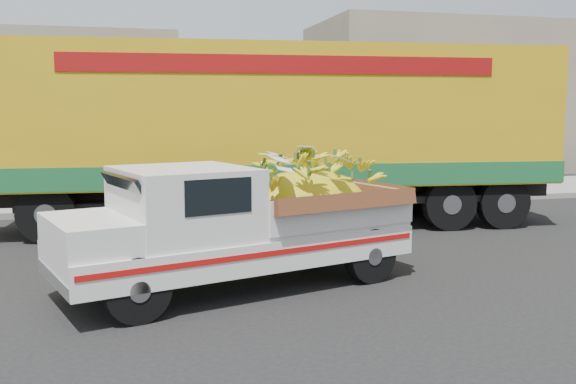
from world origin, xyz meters
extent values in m
plane|color=black|center=(0.00, 0.00, 0.00)|extent=(100.00, 100.00, 0.00)
cube|color=gray|center=(0.00, 6.45, 0.07)|extent=(60.00, 0.25, 0.15)
cube|color=gray|center=(0.00, 8.55, 0.07)|extent=(60.00, 4.00, 0.14)
cube|color=gray|center=(14.00, 15.45, 3.00)|extent=(14.00, 6.00, 6.00)
cylinder|color=black|center=(-0.64, -1.79, 0.40)|extent=(0.83, 0.46, 0.80)
cylinder|color=black|center=(-1.10, -0.32, 0.40)|extent=(0.83, 0.46, 0.80)
cylinder|color=black|center=(2.66, -0.76, 0.40)|extent=(0.83, 0.46, 0.80)
cylinder|color=black|center=(2.21, 0.70, 0.40)|extent=(0.83, 0.46, 0.80)
cube|color=silver|center=(0.73, -0.56, 0.58)|extent=(5.23, 3.16, 0.41)
cube|color=#A50F0C|center=(1.00, -1.41, 0.65)|extent=(4.61, 1.44, 0.07)
cube|color=silver|center=(-1.58, -1.28, 0.47)|extent=(0.62, 1.70, 0.15)
cube|color=silver|center=(-1.19, -1.16, 0.97)|extent=(1.35, 1.86, 0.38)
cube|color=silver|center=(0.01, -0.78, 1.26)|extent=(2.06, 2.11, 0.94)
cube|color=black|center=(0.36, -1.57, 1.44)|extent=(0.86, 0.27, 0.44)
cube|color=silver|center=(1.93, -0.19, 1.05)|extent=(2.83, 2.41, 0.53)
ellipsoid|color=gold|center=(1.83, -0.22, 0.94)|extent=(2.50, 2.01, 1.34)
cylinder|color=black|center=(6.97, 2.60, 0.55)|extent=(1.12, 0.41, 1.10)
cylinder|color=black|center=(7.14, 4.59, 0.55)|extent=(1.12, 0.41, 1.10)
cylinder|color=black|center=(5.78, 2.70, 0.55)|extent=(1.12, 0.41, 1.10)
cylinder|color=black|center=(5.95, 4.70, 0.55)|extent=(1.12, 0.41, 1.10)
cylinder|color=black|center=(-2.19, 3.39, 0.55)|extent=(1.12, 0.41, 1.10)
cylinder|color=black|center=(-2.02, 5.38, 0.55)|extent=(1.12, 0.41, 1.10)
cube|color=black|center=(2.38, 4.00, 0.78)|extent=(12.04, 2.02, 0.36)
cube|color=#BE9A12|center=(2.38, 4.00, 2.38)|extent=(11.93, 3.49, 2.84)
cube|color=#1A5B2E|center=(2.38, 4.00, 1.21)|extent=(11.99, 3.52, 0.45)
cube|color=maroon|center=(2.27, 2.74, 3.35)|extent=(8.37, 0.74, 0.35)
camera|label=1|loc=(-0.73, -9.26, 2.47)|focal=40.00mm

